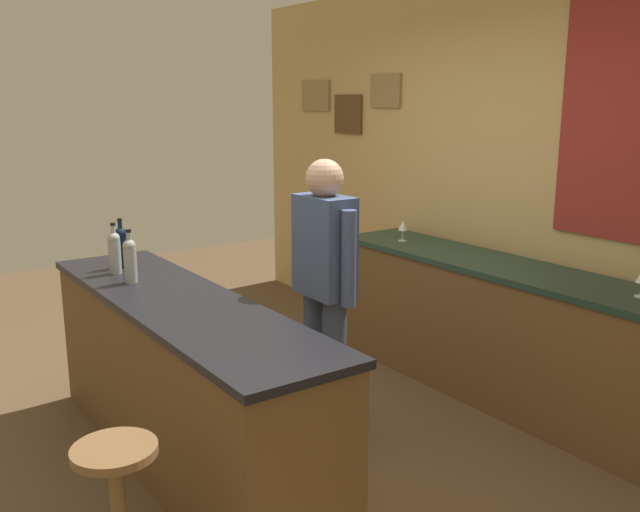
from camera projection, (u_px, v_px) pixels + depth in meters
ground_plane at (251, 440)px, 4.00m from camera, size 10.00×10.00×0.00m
back_wall at (501, 175)px, 4.81m from camera, size 6.00×0.09×2.80m
bar_counter at (183, 382)px, 3.67m from camera, size 2.47×0.60×0.92m
side_counter at (500, 331)px, 4.50m from camera, size 2.71×0.56×0.90m
bartender at (324, 282)px, 3.85m from camera, size 0.52×0.21×1.62m
bar_stool at (118, 500)px, 2.60m from camera, size 0.32×0.32×0.68m
wine_bottle_a at (121, 246)px, 4.21m from camera, size 0.07×0.07×0.31m
wine_bottle_b at (115, 251)px, 4.07m from camera, size 0.07×0.07×0.31m
wine_bottle_c at (130, 259)px, 3.86m from camera, size 0.07×0.07×0.31m
wine_glass_a at (403, 226)px, 5.10m from camera, size 0.07×0.07×0.16m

